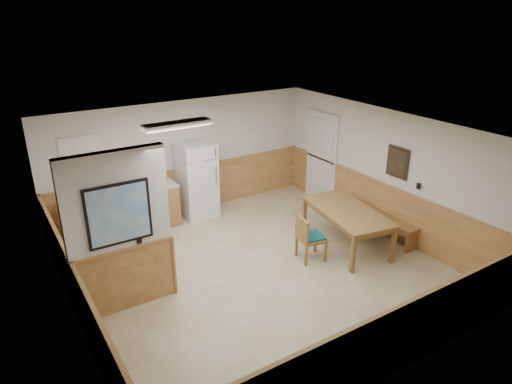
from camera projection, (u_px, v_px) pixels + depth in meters
ground at (258, 270)px, 8.04m from camera, size 6.00×6.00×0.00m
ceiling at (258, 131)px, 7.09m from camera, size 6.00×6.00×0.02m
back_wall at (184, 158)px, 9.92m from camera, size 6.00×0.02×2.50m
right_wall at (385, 172)px, 9.05m from camera, size 0.02×6.00×2.50m
left_wall at (68, 253)px, 6.09m from camera, size 0.02×6.00×2.50m
wainscot_back at (186, 190)px, 10.18m from camera, size 6.00×0.04×1.00m
wainscot_right at (381, 207)px, 9.32m from camera, size 0.04×6.00×1.00m
wainscot_left at (78, 300)px, 6.38m from camera, size 0.04×6.00×1.00m
partition_wall at (120, 235)px, 6.62m from camera, size 1.50×0.20×2.50m
kitchen_counter at (138, 208)px, 9.37m from camera, size 2.20×0.61×1.00m
exterior_door at (322, 157)px, 10.59m from camera, size 0.07×1.02×2.15m
kitchen_window at (83, 161)px, 8.75m from camera, size 0.80×0.04×1.00m
wall_painting at (397, 162)px, 8.68m from camera, size 0.04×0.50×0.60m
fluorescent_fixture at (177, 124)px, 7.74m from camera, size 1.20×0.30×0.09m
refrigerator at (197, 180)px, 9.84m from camera, size 0.74×0.73×1.65m
dining_table at (347, 214)px, 8.63m from camera, size 1.27×2.05×0.75m
dining_bench at (381, 220)px, 9.12m from camera, size 0.41×1.64×0.45m
dining_chair at (307, 235)px, 8.18m from camera, size 0.70×0.54×0.85m
fire_extinguisher at (161, 173)px, 9.41m from camera, size 0.14×0.14×0.49m
soap_bottle at (89, 192)px, 8.70m from camera, size 0.10×0.10×0.24m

